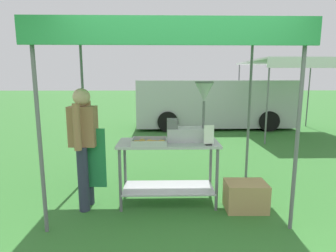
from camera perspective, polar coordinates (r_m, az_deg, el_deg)
ground_plane at (r=8.52m, az=0.26°, el=-1.88°), size 70.00×70.00×0.00m
stall_canopy at (r=3.72m, az=0.03°, el=17.83°), size 3.02×1.89×2.34m
donut_cart at (r=3.75m, az=0.07°, el=-7.09°), size 1.36×0.57×0.88m
donut_tray at (r=3.55m, az=-3.89°, el=-3.47°), size 0.45×0.33×0.07m
donut_fryer at (r=3.72m, az=5.01°, el=1.36°), size 0.63×0.28×0.81m
menu_sign at (r=3.51m, az=8.60°, el=-2.22°), size 0.13×0.05×0.26m
vendor at (r=3.73m, az=-17.20°, el=-3.32°), size 0.45×0.53×1.61m
supply_crate at (r=3.87m, az=16.02°, el=-13.95°), size 0.54×0.39×0.38m
van_silver at (r=10.03m, az=9.61°, el=4.82°), size 5.49×2.15×1.69m
neighbour_tent at (r=9.35m, az=25.11°, el=11.92°), size 2.78×2.96×2.29m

